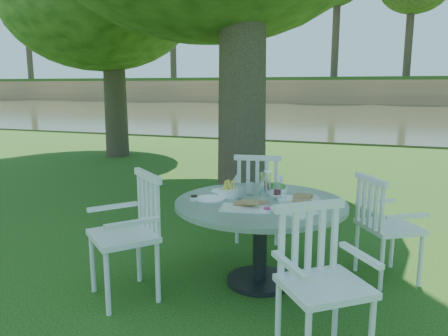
{
  "coord_description": "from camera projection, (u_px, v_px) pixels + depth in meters",
  "views": [
    {
      "loc": [
        1.47,
        -3.89,
        1.67
      ],
      "look_at": [
        0.0,
        0.2,
        0.85
      ],
      "focal_mm": 35.0,
      "sensor_mm": 36.0,
      "label": 1
    }
  ],
  "objects": [
    {
      "name": "chair_ne",
      "position": [
        380.0,
        220.0,
        3.73
      ],
      "size": [
        0.62,
        0.62,
        0.92
      ],
      "rotation": [
        0.0,
        0.0,
        -4.14
      ],
      "color": "white",
      "rests_on": "ground"
    },
    {
      "name": "tableware",
      "position": [
        260.0,
        194.0,
        3.7
      ],
      "size": [
        1.09,
        0.78,
        0.22
      ],
      "color": "white",
      "rests_on": "table"
    },
    {
      "name": "river",
      "position": [
        355.0,
        115.0,
        25.66
      ],
      "size": [
        100.0,
        28.0,
        0.12
      ],
      "primitive_type": "cube",
      "color": "#32341E",
      "rests_on": "ground"
    },
    {
      "name": "far_bank",
      "position": [
        374.0,
        26.0,
        40.98
      ],
      "size": [
        100.0,
        18.0,
        15.2
      ],
      "color": "#A7764D",
      "rests_on": "ground"
    },
    {
      "name": "table",
      "position": [
        260.0,
        217.0,
        3.65
      ],
      "size": [
        1.43,
        1.43,
        0.72
      ],
      "color": "black",
      "rests_on": "ground"
    },
    {
      "name": "chair_se",
      "position": [
        317.0,
        269.0,
        2.68
      ],
      "size": [
        0.66,
        0.65,
        0.95
      ],
      "rotation": [
        0.0,
        0.0,
        0.67
      ],
      "color": "white",
      "rests_on": "ground"
    },
    {
      "name": "chair_nw",
      "position": [
        258.0,
        191.0,
        4.67
      ],
      "size": [
        0.56,
        0.54,
        0.96
      ],
      "rotation": [
        0.0,
        0.0,
        -2.95
      ],
      "color": "white",
      "rests_on": "ground"
    },
    {
      "name": "ground",
      "position": [
        217.0,
        254.0,
        4.39
      ],
      "size": [
        140.0,
        140.0,
        0.0
      ],
      "primitive_type": "plane",
      "color": "#15390B",
      "rests_on": "ground"
    },
    {
      "name": "chair_sw",
      "position": [
        135.0,
        225.0,
        3.46
      ],
      "size": [
        0.69,
        0.68,
        0.99
      ],
      "rotation": [
        0.0,
        0.0,
        -0.7
      ],
      "color": "white",
      "rests_on": "ground"
    }
  ]
}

